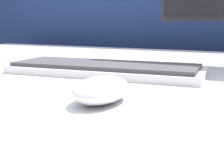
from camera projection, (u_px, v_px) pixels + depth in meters
The scene contains 2 objects.
computer_mouse_near at pixel (101, 89), 0.43m from camera, with size 0.07×0.11×0.04m.
keyboard at pixel (105, 69), 0.66m from camera, with size 0.43×0.18×0.02m.
Camera 1 is at (0.13, -0.67, 0.89)m, focal length 50.00 mm.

